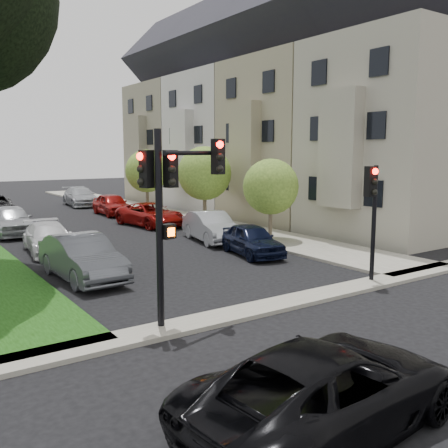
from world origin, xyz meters
TOP-DOWN VIEW (x-y plane):
  - ground at (0.00, 0.00)m, footprint 140.00×140.00m
  - sidewalk_right at (6.75, 24.00)m, footprint 3.50×44.00m
  - sidewalk_cross at (0.00, 2.00)m, footprint 60.00×1.00m
  - house_a at (12.45, 8.00)m, footprint 7.70×7.55m
  - house_b at (12.45, 15.50)m, footprint 7.70×7.55m
  - house_c at (12.45, 23.00)m, footprint 7.70×7.55m
  - house_d at (12.45, 30.50)m, footprint 7.70×7.55m
  - small_tree_a at (6.20, 10.07)m, footprint 2.69×2.69m
  - small_tree_b at (6.20, 16.05)m, footprint 3.11×3.11m
  - small_tree_c at (6.20, 23.67)m, footprint 3.00×3.00m
  - traffic_signal_main at (-3.41, 2.23)m, footprint 2.40×0.73m
  - traffic_signal_secondary at (3.94, 2.19)m, footprint 0.51×0.41m
  - car_cross_near at (-3.71, -3.28)m, footprint 5.34×2.88m
  - car_parked_0 at (3.52, 8.06)m, footprint 2.31×4.15m
  - car_parked_1 at (3.87, 11.74)m, footprint 2.36×4.64m
  - car_parked_2 at (3.68, 18.07)m, footprint 2.87×5.14m
  - car_parked_3 at (3.78, 24.21)m, footprint 1.94×4.44m
  - car_parked_4 at (3.89, 31.18)m, footprint 2.52×5.29m
  - car_parked_5 at (-3.76, 8.13)m, footprint 1.80×4.73m
  - car_parked_6 at (-3.44, 13.44)m, footprint 2.26×4.62m
  - car_parked_7 at (-3.79, 19.26)m, footprint 2.03×4.71m

SIDE VIEW (x-z plane):
  - ground at x=0.00m, z-range 0.00..0.00m
  - sidewalk_right at x=6.75m, z-range 0.00..0.12m
  - sidewalk_cross at x=0.00m, z-range 0.00..0.12m
  - car_parked_6 at x=-3.44m, z-range 0.00..1.29m
  - car_parked_0 at x=3.52m, z-range 0.00..1.33m
  - car_parked_2 at x=3.68m, z-range 0.00..1.36m
  - car_cross_near at x=-3.71m, z-range 0.00..1.42m
  - car_parked_1 at x=3.87m, z-range 0.00..1.46m
  - car_parked_4 at x=3.89m, z-range 0.00..1.49m
  - car_parked_3 at x=3.78m, z-range 0.00..1.49m
  - car_parked_5 at x=-3.76m, z-range 0.00..1.54m
  - car_parked_7 at x=-3.79m, z-range 0.00..1.58m
  - small_tree_a at x=6.20m, z-range 0.67..4.70m
  - traffic_signal_secondary at x=3.94m, z-range 0.78..4.70m
  - small_tree_c at x=6.20m, z-range 0.74..5.24m
  - small_tree_b at x=6.20m, z-range 0.77..5.44m
  - traffic_signal_main at x=-3.41m, z-range 0.93..5.84m
  - house_a at x=12.45m, z-range -1.05..14.92m
  - house_b at x=12.45m, z-range -1.05..14.92m
  - house_c at x=12.45m, z-range -1.05..14.92m
  - house_d at x=12.45m, z-range -1.05..14.92m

